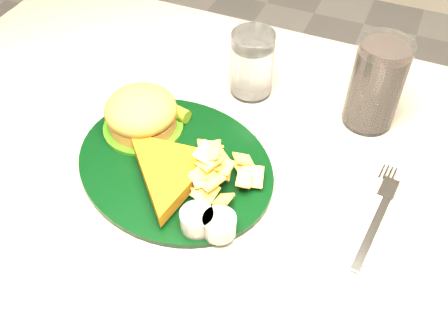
% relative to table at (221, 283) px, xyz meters
% --- Properties ---
extents(table, '(1.20, 0.80, 0.75)m').
position_rel_table_xyz_m(table, '(0.00, 0.00, 0.00)').
color(table, gray).
rests_on(table, ground).
extents(dinner_plate, '(0.41, 0.37, 0.07)m').
position_rel_table_xyz_m(dinner_plate, '(-0.06, -0.03, 0.41)').
color(dinner_plate, black).
rests_on(dinner_plate, table).
extents(water_glass, '(0.08, 0.08, 0.12)m').
position_rel_table_xyz_m(water_glass, '(-0.02, 0.19, 0.43)').
color(water_glass, white).
rests_on(water_glass, table).
extents(cola_glass, '(0.10, 0.10, 0.15)m').
position_rel_table_xyz_m(cola_glass, '(0.19, 0.19, 0.45)').
color(cola_glass, black).
rests_on(cola_glass, table).
extents(fork_napkin, '(0.16, 0.19, 0.01)m').
position_rel_table_xyz_m(fork_napkin, '(0.25, -0.03, 0.38)').
color(fork_napkin, silver).
rests_on(fork_napkin, table).
extents(spoon, '(0.10, 0.13, 0.01)m').
position_rel_table_xyz_m(spoon, '(-0.14, -0.06, 0.38)').
color(spoon, white).
rests_on(spoon, table).
extents(ramekin, '(0.04, 0.04, 0.02)m').
position_rel_table_xyz_m(ramekin, '(-0.19, 0.06, 0.39)').
color(ramekin, white).
rests_on(ramekin, table).
extents(wrapped_straw, '(0.23, 0.11, 0.01)m').
position_rel_table_xyz_m(wrapped_straw, '(0.04, 0.08, 0.38)').
color(wrapped_straw, white).
rests_on(wrapped_straw, table).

